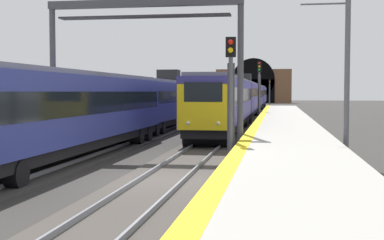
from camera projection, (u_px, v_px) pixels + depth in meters
The scene contains 13 objects.
ground_plane at pixel (164, 182), 17.14m from camera, with size 320.00×320.00×0.00m, color #302D2B.
platform_right at pixel (292, 169), 16.46m from camera, with size 112.00×3.85×1.02m, color #9E9B93.
platform_right_edge_strip at pixel (238, 152), 16.70m from camera, with size 112.00×0.50×0.01m, color yellow.
track_main_line at pixel (164, 181), 17.13m from camera, with size 160.00×3.09×0.21m.
track_adjacent_line at pixel (16, 177), 17.95m from camera, with size 160.00×3.20×0.21m.
train_main_approaching at pixel (248, 97), 65.88m from camera, with size 81.41×2.77×4.80m.
train_adjacent_platform at pixel (134, 104), 32.66m from camera, with size 40.81×3.12×4.67m.
railway_signal_near at pixel (231, 92), 19.99m from camera, with size 0.39×0.38×4.97m.
railway_signal_mid at pixel (259, 86), 50.40m from camera, with size 0.39×0.38×5.80m.
railway_signal_far at pixel (270, 90), 112.32m from camera, with size 0.39×0.38×5.44m.
overhead_signal_gantry at pixel (144, 36), 24.63m from camera, with size 0.70×9.27×7.19m.
tunnel_portal at pixel (254, 86), 135.27m from camera, with size 2.59×19.10×11.35m.
catenary_mast_near at pixel (346, 74), 21.54m from camera, with size 0.22×2.00×7.09m.
Camera 1 is at (-16.64, -3.63, 2.93)m, focal length 49.66 mm.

